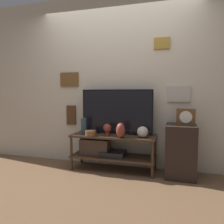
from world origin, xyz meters
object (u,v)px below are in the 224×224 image
(vase_wide_bowl, at_px, (91,133))
(mantel_clock, at_px, (186,117))
(television, at_px, (117,111))
(decorative_bust, at_px, (107,129))
(vase_tall_ceramic, at_px, (84,126))
(vase_round_glass, at_px, (143,132))
(vase_urn_stoneware, at_px, (121,130))

(vase_wide_bowl, relative_size, mantel_clock, 0.66)
(television, xyz_separation_m, mantel_clock, (1.00, -0.06, -0.05))
(decorative_bust, bearing_deg, vase_tall_ceramic, 176.30)
(vase_tall_ceramic, bearing_deg, vase_round_glass, -0.60)
(vase_urn_stoneware, height_order, decorative_bust, vase_urn_stoneware)
(vase_urn_stoneware, bearing_deg, vase_wide_bowl, 177.40)
(vase_wide_bowl, xyz_separation_m, mantel_clock, (1.34, 0.17, 0.27))
(mantel_clock, bearing_deg, decorative_bust, -174.10)
(television, bearing_deg, mantel_clock, -3.15)
(decorative_bust, bearing_deg, vase_wide_bowl, -165.84)
(vase_round_glass, distance_m, decorative_bust, 0.52)
(vase_urn_stoneware, height_order, mantel_clock, mantel_clock)
(television, distance_m, decorative_bust, 0.31)
(vase_tall_ceramic, relative_size, vase_wide_bowl, 1.50)
(vase_tall_ceramic, height_order, mantel_clock, mantel_clock)
(vase_urn_stoneware, relative_size, vase_tall_ceramic, 0.85)
(vase_tall_ceramic, height_order, vase_round_glass, vase_tall_ceramic)
(vase_urn_stoneware, xyz_separation_m, vase_wide_bowl, (-0.46, 0.02, -0.07))
(television, relative_size, decorative_bust, 6.21)
(vase_urn_stoneware, relative_size, vase_round_glass, 1.31)
(vase_urn_stoneware, distance_m, vase_tall_ceramic, 0.62)
(television, bearing_deg, vase_urn_stoneware, -63.93)
(vase_round_glass, xyz_separation_m, decorative_bust, (-0.52, -0.02, 0.03))
(mantel_clock, bearing_deg, television, 176.85)
(television, distance_m, mantel_clock, 1.00)
(vase_urn_stoneware, xyz_separation_m, vase_round_glass, (0.30, 0.10, -0.03))
(vase_tall_ceramic, bearing_deg, decorative_bust, -3.70)
(vase_urn_stoneware, bearing_deg, mantel_clock, 12.53)
(vase_wide_bowl, distance_m, mantel_clock, 1.38)
(decorative_bust, bearing_deg, mantel_clock, 5.90)
(mantel_clock, bearing_deg, vase_urn_stoneware, -167.47)
(vase_tall_ceramic, xyz_separation_m, vase_round_glass, (0.91, -0.01, -0.04))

